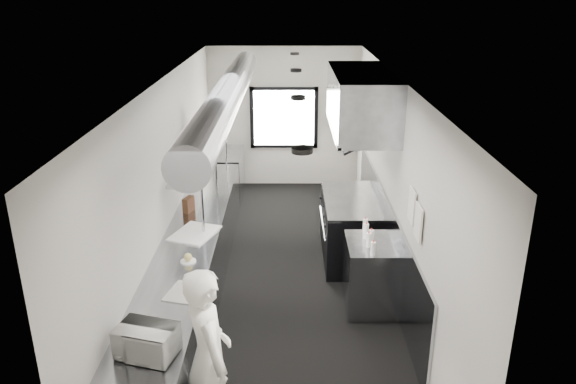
{
  "coord_description": "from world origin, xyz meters",
  "views": [
    {
      "loc": [
        0.1,
        -6.91,
        3.91
      ],
      "look_at": [
        0.09,
        -0.2,
        1.39
      ],
      "focal_mm": 34.56,
      "sensor_mm": 36.0,
      "label": 1
    }
  ],
  "objects_px": {
    "squeeze_bottle_d": "(366,231)",
    "knife_block": "(189,204)",
    "plate_stack_c": "(202,139)",
    "prep_counter": "(193,267)",
    "deli_tub_b": "(134,329)",
    "plate_stack_a": "(190,160)",
    "pass_shelf": "(202,154)",
    "squeeze_bottle_e": "(365,226)",
    "squeeze_bottle_c": "(371,237)",
    "range": "(351,228)",
    "squeeze_bottle_a": "(373,249)",
    "exhaust_hood": "(361,101)",
    "squeeze_bottle_b": "(369,240)",
    "bottle_station": "(371,275)",
    "plate_stack_d": "(209,126)",
    "plate_stack_b": "(201,144)",
    "microwave": "(147,341)",
    "far_work_table": "(224,175)",
    "small_plate": "(188,261)",
    "cutting_board": "(195,233)",
    "deli_tub_a": "(132,329)",
    "line_cook": "(209,356)"
  },
  "relations": [
    {
      "from": "deli_tub_b",
      "to": "plate_stack_b",
      "type": "height_order",
      "value": "plate_stack_b"
    },
    {
      "from": "line_cook",
      "to": "cutting_board",
      "type": "bearing_deg",
      "value": -11.43
    },
    {
      "from": "range",
      "to": "microwave",
      "type": "height_order",
      "value": "microwave"
    },
    {
      "from": "small_plate",
      "to": "squeeze_bottle_c",
      "type": "distance_m",
      "value": 2.23
    },
    {
      "from": "bottle_station",
      "to": "microwave",
      "type": "relative_size",
      "value": 1.95
    },
    {
      "from": "far_work_table",
      "to": "knife_block",
      "type": "distance_m",
      "value": 2.95
    },
    {
      "from": "microwave",
      "to": "pass_shelf",
      "type": "bearing_deg",
      "value": 106.42
    },
    {
      "from": "plate_stack_c",
      "to": "plate_stack_d",
      "type": "bearing_deg",
      "value": 87.8
    },
    {
      "from": "plate_stack_a",
      "to": "plate_stack_b",
      "type": "height_order",
      "value": "plate_stack_b"
    },
    {
      "from": "plate_stack_c",
      "to": "squeeze_bottle_d",
      "type": "relative_size",
      "value": 1.61
    },
    {
      "from": "pass_shelf",
      "to": "plate_stack_c",
      "type": "bearing_deg",
      "value": 98.33
    },
    {
      "from": "squeeze_bottle_c",
      "to": "squeeze_bottle_d",
      "type": "height_order",
      "value": "squeeze_bottle_d"
    },
    {
      "from": "plate_stack_b",
      "to": "plate_stack_a",
      "type": "bearing_deg",
      "value": -92.5
    },
    {
      "from": "prep_counter",
      "to": "squeeze_bottle_e",
      "type": "distance_m",
      "value": 2.3
    },
    {
      "from": "bottle_station",
      "to": "knife_block",
      "type": "bearing_deg",
      "value": 157.68
    },
    {
      "from": "plate_stack_d",
      "to": "exhaust_hood",
      "type": "bearing_deg",
      "value": -25.46
    },
    {
      "from": "range",
      "to": "microwave",
      "type": "bearing_deg",
      "value": -120.8
    },
    {
      "from": "pass_shelf",
      "to": "squeeze_bottle_c",
      "type": "relative_size",
      "value": 15.84
    },
    {
      "from": "small_plate",
      "to": "far_work_table",
      "type": "bearing_deg",
      "value": 91.15
    },
    {
      "from": "knife_block",
      "to": "squeeze_bottle_c",
      "type": "distance_m",
      "value": 2.64
    },
    {
      "from": "small_plate",
      "to": "plate_stack_a",
      "type": "height_order",
      "value": "plate_stack_a"
    },
    {
      "from": "line_cook",
      "to": "deli_tub_a",
      "type": "bearing_deg",
      "value": 46.46
    },
    {
      "from": "squeeze_bottle_e",
      "to": "exhaust_hood",
      "type": "bearing_deg",
      "value": 89.44
    },
    {
      "from": "prep_counter",
      "to": "deli_tub_b",
      "type": "xyz_separation_m",
      "value": [
        -0.17,
        -2.12,
        0.5
      ]
    },
    {
      "from": "exhaust_hood",
      "to": "plate_stack_b",
      "type": "xyz_separation_m",
      "value": [
        -2.27,
        0.15,
        -0.66
      ]
    },
    {
      "from": "knife_block",
      "to": "range",
      "type": "bearing_deg",
      "value": 30.78
    },
    {
      "from": "squeeze_bottle_c",
      "to": "squeeze_bottle_d",
      "type": "xyz_separation_m",
      "value": [
        -0.04,
        0.17,
        0.0
      ]
    },
    {
      "from": "pass_shelf",
      "to": "small_plate",
      "type": "xyz_separation_m",
      "value": [
        0.13,
        -2.21,
        -0.63
      ]
    },
    {
      "from": "plate_stack_b",
      "to": "squeeze_bottle_a",
      "type": "xyz_separation_m",
      "value": [
        2.27,
        -1.88,
        -0.74
      ]
    },
    {
      "from": "squeeze_bottle_a",
      "to": "bottle_station",
      "type": "bearing_deg",
      "value": 80.57
    },
    {
      "from": "exhaust_hood",
      "to": "prep_counter",
      "type": "height_order",
      "value": "exhaust_hood"
    },
    {
      "from": "exhaust_hood",
      "to": "knife_block",
      "type": "xyz_separation_m",
      "value": [
        -2.41,
        -0.39,
        -1.38
      ]
    },
    {
      "from": "far_work_table",
      "to": "deli_tub_a",
      "type": "xyz_separation_m",
      "value": [
        -0.18,
        -5.81,
        0.5
      ]
    },
    {
      "from": "exhaust_hood",
      "to": "cutting_board",
      "type": "height_order",
      "value": "exhaust_hood"
    },
    {
      "from": "squeeze_bottle_b",
      "to": "deli_tub_b",
      "type": "bearing_deg",
      "value": -142.89
    },
    {
      "from": "knife_block",
      "to": "squeeze_bottle_c",
      "type": "relative_size",
      "value": 1.12
    },
    {
      "from": "bottle_station",
      "to": "plate_stack_d",
      "type": "xyz_separation_m",
      "value": [
        -2.34,
        2.49,
        1.32
      ]
    },
    {
      "from": "microwave",
      "to": "bottle_station",
      "type": "bearing_deg",
      "value": 59.72
    },
    {
      "from": "plate_stack_a",
      "to": "plate_stack_c",
      "type": "bearing_deg",
      "value": 90.23
    },
    {
      "from": "deli_tub_a",
      "to": "knife_block",
      "type": "bearing_deg",
      "value": 89.56
    },
    {
      "from": "range",
      "to": "squeeze_bottle_e",
      "type": "relative_size",
      "value": 8.61
    },
    {
      "from": "cutting_board",
      "to": "squeeze_bottle_d",
      "type": "height_order",
      "value": "squeeze_bottle_d"
    },
    {
      "from": "pass_shelf",
      "to": "squeeze_bottle_e",
      "type": "bearing_deg",
      "value": -31.3
    },
    {
      "from": "plate_stack_b",
      "to": "exhaust_hood",
      "type": "bearing_deg",
      "value": -3.76
    },
    {
      "from": "pass_shelf",
      "to": "squeeze_bottle_a",
      "type": "xyz_separation_m",
      "value": [
        2.29,
        -2.03,
        -0.55
      ]
    },
    {
      "from": "cutting_board",
      "to": "plate_stack_c",
      "type": "height_order",
      "value": "plate_stack_c"
    },
    {
      "from": "knife_block",
      "to": "plate_stack_b",
      "type": "relative_size",
      "value": 0.67
    },
    {
      "from": "squeeze_bottle_d",
      "to": "knife_block",
      "type": "bearing_deg",
      "value": 159.82
    },
    {
      "from": "exhaust_hood",
      "to": "bottle_station",
      "type": "xyz_separation_m",
      "value": [
        0.05,
        -1.4,
        -1.94
      ]
    },
    {
      "from": "plate_stack_a",
      "to": "cutting_board",
      "type": "bearing_deg",
      "value": -79.72
    }
  ]
}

